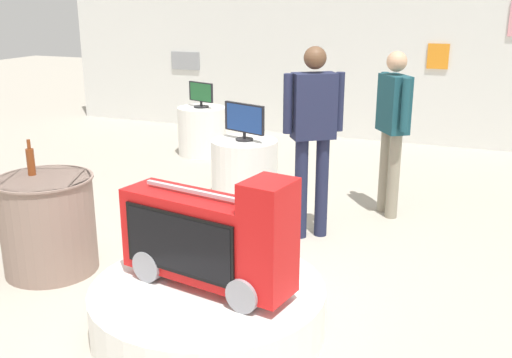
{
  "coord_description": "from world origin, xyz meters",
  "views": [
    {
      "loc": [
        1.75,
        -3.76,
        2.15
      ],
      "look_at": [
        0.15,
        0.3,
        0.82
      ],
      "focal_mm": 41.44,
      "sensor_mm": 36.0,
      "label": 1
    }
  ],
  "objects_px": {
    "display_pedestal_left_rear": "(245,170)",
    "shopper_browsing_near_truck": "(313,128)",
    "display_pedestal_center_rear": "(202,131)",
    "bottle_on_side_table": "(31,161)",
    "tv_on_left_rear": "(244,120)",
    "side_table_round": "(48,224)",
    "shopper_browsing_rear": "(393,121)",
    "tv_on_center_rear": "(201,94)",
    "novelty_firetruck_tv": "(209,241)",
    "main_display_pedestal": "(208,307)"
  },
  "relations": [
    {
      "from": "main_display_pedestal",
      "to": "side_table_round",
      "type": "bearing_deg",
      "value": 168.02
    },
    {
      "from": "novelty_firetruck_tv",
      "to": "main_display_pedestal",
      "type": "bearing_deg",
      "value": 153.4
    },
    {
      "from": "display_pedestal_center_rear",
      "to": "side_table_round",
      "type": "xyz_separation_m",
      "value": [
        0.55,
        -3.87,
        0.07
      ]
    },
    {
      "from": "bottle_on_side_table",
      "to": "shopper_browsing_rear",
      "type": "relative_size",
      "value": 0.17
    },
    {
      "from": "bottle_on_side_table",
      "to": "shopper_browsing_near_truck",
      "type": "distance_m",
      "value": 2.41
    },
    {
      "from": "display_pedestal_left_rear",
      "to": "shopper_browsing_near_truck",
      "type": "xyz_separation_m",
      "value": [
        0.98,
        -0.74,
        0.7
      ]
    },
    {
      "from": "tv_on_center_rear",
      "to": "bottle_on_side_table",
      "type": "xyz_separation_m",
      "value": [
        0.41,
        -3.84,
        0.05
      ]
    },
    {
      "from": "novelty_firetruck_tv",
      "to": "display_pedestal_left_rear",
      "type": "bearing_deg",
      "value": 107.75
    },
    {
      "from": "tv_on_center_rear",
      "to": "shopper_browsing_rear",
      "type": "xyz_separation_m",
      "value": [
        2.9,
        -1.52,
        0.11
      ]
    },
    {
      "from": "tv_on_left_rear",
      "to": "side_table_round",
      "type": "height_order",
      "value": "tv_on_left_rear"
    },
    {
      "from": "main_display_pedestal",
      "to": "shopper_browsing_near_truck",
      "type": "height_order",
      "value": "shopper_browsing_near_truck"
    },
    {
      "from": "tv_on_center_rear",
      "to": "side_table_round",
      "type": "xyz_separation_m",
      "value": [
        0.55,
        -3.87,
        -0.46
      ]
    },
    {
      "from": "bottle_on_side_table",
      "to": "shopper_browsing_rear",
      "type": "xyz_separation_m",
      "value": [
        2.48,
        2.32,
        0.07
      ]
    },
    {
      "from": "tv_on_left_rear",
      "to": "side_table_round",
      "type": "bearing_deg",
      "value": -109.75
    },
    {
      "from": "display_pedestal_center_rear",
      "to": "bottle_on_side_table",
      "type": "distance_m",
      "value": 3.91
    },
    {
      "from": "novelty_firetruck_tv",
      "to": "tv_on_left_rear",
      "type": "distance_m",
      "value": 2.71
    },
    {
      "from": "main_display_pedestal",
      "to": "display_pedestal_left_rear",
      "type": "relative_size",
      "value": 2.16
    },
    {
      "from": "main_display_pedestal",
      "to": "side_table_round",
      "type": "relative_size",
      "value": 1.98
    },
    {
      "from": "novelty_firetruck_tv",
      "to": "display_pedestal_left_rear",
      "type": "relative_size",
      "value": 1.71
    },
    {
      "from": "novelty_firetruck_tv",
      "to": "side_table_round",
      "type": "height_order",
      "value": "novelty_firetruck_tv"
    },
    {
      "from": "display_pedestal_center_rear",
      "to": "novelty_firetruck_tv",
      "type": "bearing_deg",
      "value": -62.8
    },
    {
      "from": "tv_on_center_rear",
      "to": "shopper_browsing_rear",
      "type": "height_order",
      "value": "shopper_browsing_rear"
    },
    {
      "from": "bottle_on_side_table",
      "to": "shopper_browsing_near_truck",
      "type": "bearing_deg",
      "value": 37.3
    },
    {
      "from": "tv_on_left_rear",
      "to": "tv_on_center_rear",
      "type": "distance_m",
      "value": 2.12
    },
    {
      "from": "display_pedestal_left_rear",
      "to": "tv_on_center_rear",
      "type": "relative_size",
      "value": 1.7
    },
    {
      "from": "tv_on_left_rear",
      "to": "side_table_round",
      "type": "relative_size",
      "value": 0.66
    },
    {
      "from": "main_display_pedestal",
      "to": "shopper_browsing_rear",
      "type": "bearing_deg",
      "value": 74.41
    },
    {
      "from": "tv_on_left_rear",
      "to": "novelty_firetruck_tv",
      "type": "bearing_deg",
      "value": -72.26
    },
    {
      "from": "bottle_on_side_table",
      "to": "tv_on_center_rear",
      "type": "bearing_deg",
      "value": 96.13
    },
    {
      "from": "main_display_pedestal",
      "to": "novelty_firetruck_tv",
      "type": "relative_size",
      "value": 1.27
    },
    {
      "from": "tv_on_left_rear",
      "to": "shopper_browsing_rear",
      "type": "xyz_separation_m",
      "value": [
        1.55,
        0.13,
        0.08
      ]
    },
    {
      "from": "main_display_pedestal",
      "to": "display_pedestal_left_rear",
      "type": "xyz_separation_m",
      "value": [
        -0.8,
        2.57,
        0.18
      ]
    },
    {
      "from": "novelty_firetruck_tv",
      "to": "bottle_on_side_table",
      "type": "relative_size",
      "value": 4.27
    },
    {
      "from": "display_pedestal_left_rear",
      "to": "bottle_on_side_table",
      "type": "distance_m",
      "value": 2.45
    },
    {
      "from": "tv_on_left_rear",
      "to": "shopper_browsing_near_truck",
      "type": "bearing_deg",
      "value": -37.03
    },
    {
      "from": "display_pedestal_left_rear",
      "to": "tv_on_center_rear",
      "type": "xyz_separation_m",
      "value": [
        -1.34,
        1.64,
        0.53
      ]
    },
    {
      "from": "display_pedestal_left_rear",
      "to": "tv_on_center_rear",
      "type": "height_order",
      "value": "tv_on_center_rear"
    },
    {
      "from": "main_display_pedestal",
      "to": "shopper_browsing_near_truck",
      "type": "xyz_separation_m",
      "value": [
        0.18,
        1.82,
        0.88
      ]
    },
    {
      "from": "display_pedestal_center_rear",
      "to": "shopper_browsing_near_truck",
      "type": "xyz_separation_m",
      "value": [
        2.32,
        -2.38,
        0.7
      ]
    },
    {
      "from": "novelty_firetruck_tv",
      "to": "shopper_browsing_near_truck",
      "type": "bearing_deg",
      "value": 85.18
    },
    {
      "from": "shopper_browsing_rear",
      "to": "novelty_firetruck_tv",
      "type": "bearing_deg",
      "value": -105.09
    },
    {
      "from": "tv_on_center_rear",
      "to": "display_pedestal_left_rear",
      "type": "bearing_deg",
      "value": -50.67
    },
    {
      "from": "tv_on_center_rear",
      "to": "shopper_browsing_near_truck",
      "type": "distance_m",
      "value": 3.33
    },
    {
      "from": "shopper_browsing_rear",
      "to": "tv_on_center_rear",
      "type": "bearing_deg",
      "value": 152.36
    },
    {
      "from": "main_display_pedestal",
      "to": "tv_on_center_rear",
      "type": "distance_m",
      "value": 4.77
    },
    {
      "from": "display_pedestal_left_rear",
      "to": "tv_on_left_rear",
      "type": "xyz_separation_m",
      "value": [
        0.0,
        -0.0,
        0.56
      ]
    },
    {
      "from": "display_pedestal_center_rear",
      "to": "bottle_on_side_table",
      "type": "height_order",
      "value": "bottle_on_side_table"
    },
    {
      "from": "side_table_round",
      "to": "display_pedestal_left_rear",
      "type": "bearing_deg",
      "value": 70.32
    },
    {
      "from": "main_display_pedestal",
      "to": "tv_on_center_rear",
      "type": "bearing_deg",
      "value": 117.03
    },
    {
      "from": "tv_on_center_rear",
      "to": "shopper_browsing_rear",
      "type": "distance_m",
      "value": 3.27
    }
  ]
}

